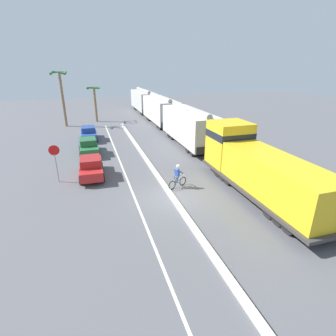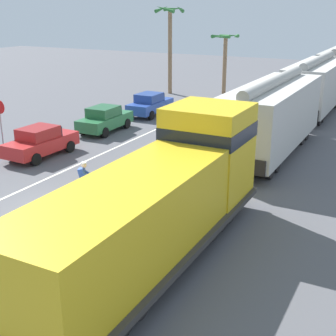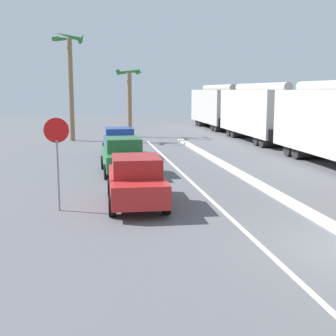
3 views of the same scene
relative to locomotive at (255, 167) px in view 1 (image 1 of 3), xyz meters
The scene contains 14 objects.
ground_plane 5.97m from the locomotive, behind, with size 120.00×120.00×0.00m, color #56565B.
median_curb 8.97m from the locomotive, 129.80° to the left, with size 0.36×36.00×0.16m, color beige.
lane_stripe 10.66m from the locomotive, 139.91° to the left, with size 0.14×36.00×0.01m, color silver.
locomotive is the anchor object (origin of this frame).
hopper_car_lead 12.16m from the locomotive, 90.00° to the left, with size 2.90×10.60×4.18m.
hopper_car_middle 23.76m from the locomotive, 90.00° to the left, with size 2.90×10.60×4.18m.
hopper_car_trailing 35.36m from the locomotive, 90.00° to the left, with size 2.90×10.60×4.18m.
parked_car_red 12.25m from the locomotive, 150.33° to the left, with size 1.91×4.24×1.62m.
parked_car_green 16.05m from the locomotive, 131.68° to the left, with size 1.92×4.24×1.62m.
parked_car_blue 20.40m from the locomotive, 121.01° to the left, with size 1.84×4.20×1.62m.
cyclist 5.34m from the locomotive, 155.75° to the left, with size 1.59×0.78×1.71m.
stop_sign 14.26m from the locomotive, 156.26° to the left, with size 0.76×0.08×2.88m.
palm_tree_near 29.95m from the locomotive, 107.62° to the left, with size 2.27×2.26×5.31m.
palm_tree_far 29.71m from the locomotive, 117.12° to the left, with size 2.38×2.26×7.75m.
Camera 1 is at (-4.87, -14.79, 8.26)m, focal length 28.00 mm.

